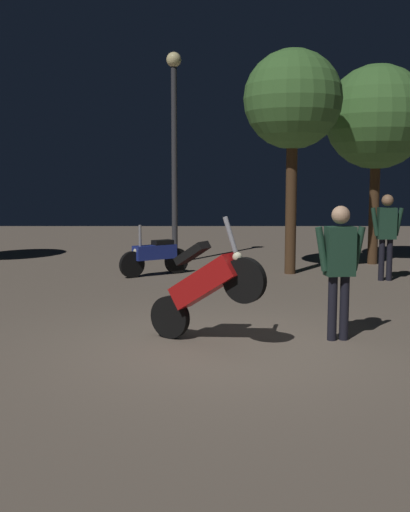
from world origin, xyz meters
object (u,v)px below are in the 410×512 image
(person_bystander_far, at_px, (386,229))
(streetlamp_near, at_px, (174,131))
(motorcycle_blue_parked_left, at_px, (154,255))
(motorcycle_red_foreground, at_px, (205,286))
(person_rider_beside, at_px, (339,260))

(person_bystander_far, xyz_separation_m, streetlamp_near, (-4.45, 2.71, 2.16))
(motorcycle_blue_parked_left, distance_m, person_bystander_far, 4.87)
(motorcycle_red_foreground, xyz_separation_m, streetlamp_near, (-0.75, 7.68, 2.48))
(motorcycle_blue_parked_left, xyz_separation_m, person_rider_beside, (2.81, -5.45, 0.61))
(person_bystander_far, height_order, streetlamp_near, streetlamp_near)
(person_rider_beside, height_order, person_bystander_far, person_bystander_far)
(motorcycle_red_foreground, xyz_separation_m, person_bystander_far, (3.70, 4.97, 0.32))
(person_rider_beside, distance_m, person_bystander_far, 5.17)
(person_rider_beside, xyz_separation_m, person_bystander_far, (1.98, 4.78, 0.01))
(person_rider_beside, distance_m, streetlamp_near, 8.18)
(streetlamp_near, bearing_deg, motorcycle_blue_parked_left, -99.32)
(motorcycle_red_foreground, relative_size, motorcycle_blue_parked_left, 1.14)
(person_bystander_far, relative_size, streetlamp_near, 0.35)
(person_rider_beside, bearing_deg, streetlamp_near, -169.87)
(motorcycle_blue_parked_left, bearing_deg, person_rider_beside, 83.15)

